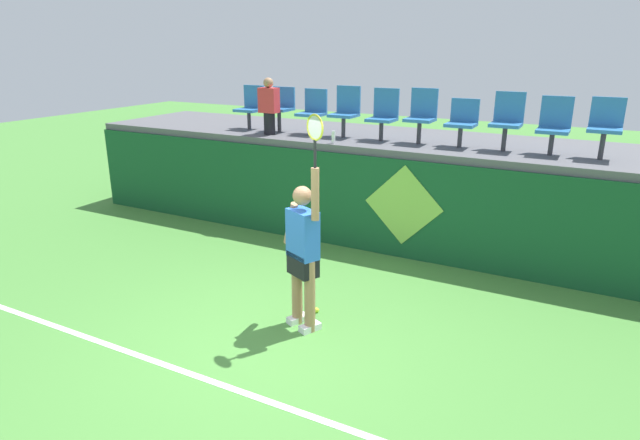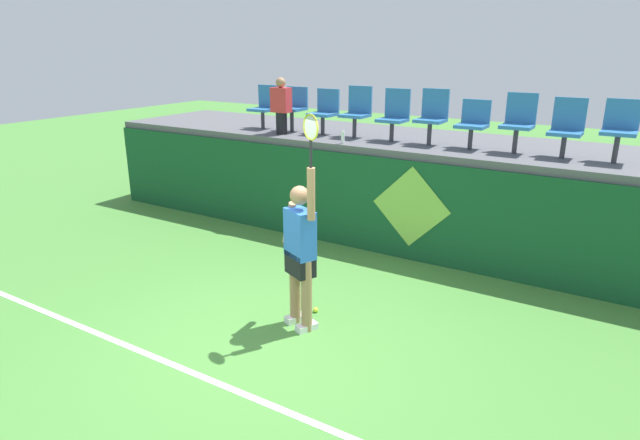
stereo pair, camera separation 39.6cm
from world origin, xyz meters
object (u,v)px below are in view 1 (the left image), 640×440
stadium_chair_1 (281,106)px  stadium_chair_4 (384,113)px  stadium_chair_2 (313,110)px  tennis_player (303,250)px  stadium_chair_7 (507,119)px  spectator_0 (269,106)px  water_bottle (333,137)px  stadium_chair_3 (346,110)px  stadium_chair_9 (605,125)px  tennis_ball (316,310)px  stadium_chair_0 (251,105)px  stadium_chair_6 (462,121)px  stadium_chair_8 (554,124)px  stadium_chair_5 (422,114)px

stadium_chair_1 → stadium_chair_4: bearing=0.4°
stadium_chair_2 → stadium_chair_1: bearing=-179.5°
tennis_player → stadium_chair_2: tennis_player is taller
stadium_chair_7 → spectator_0: 4.01m
water_bottle → stadium_chair_2: size_ratio=0.26×
stadium_chair_3 → stadium_chair_9: (4.01, -0.01, 0.01)m
stadium_chair_4 → tennis_ball: bearing=-82.3°
tennis_player → stadium_chair_1: size_ratio=3.21×
stadium_chair_0 → stadium_chair_6: stadium_chair_0 is taller
stadium_chair_2 → stadium_chair_7: 3.33m
stadium_chair_1 → stadium_chair_8: bearing=0.1°
water_bottle → stadium_chair_0: (-2.10, 0.70, 0.33)m
stadium_chair_3 → spectator_0: bearing=-162.6°
tennis_ball → stadium_chair_4: 3.80m
stadium_chair_2 → tennis_ball: bearing=-60.6°
tennis_player → stadium_chair_0: bearing=131.8°
stadium_chair_0 → stadium_chair_5: (3.34, 0.00, 0.04)m
water_bottle → stadium_chair_3: 0.81m
tennis_player → tennis_ball: bearing=95.5°
stadium_chair_4 → spectator_0: spectator_0 is taller
tennis_player → water_bottle: 3.10m
stadium_chair_7 → stadium_chair_8: size_ratio=1.04×
stadium_chair_5 → water_bottle: bearing=-150.1°
stadium_chair_0 → stadium_chair_1: (0.67, -0.01, 0.02)m
stadium_chair_1 → stadium_chair_6: 3.33m
tennis_ball → water_bottle: bearing=112.4°
tennis_ball → stadium_chair_0: (-3.10, 3.13, 2.10)m
stadium_chair_6 → spectator_0: spectator_0 is taller
stadium_chair_3 → tennis_ball: bearing=-70.3°
tennis_ball → stadium_chair_1: 4.49m
tennis_player → stadium_chair_7: size_ratio=2.94×
stadium_chair_9 → spectator_0: spectator_0 is taller
water_bottle → stadium_chair_1: stadium_chair_1 is taller
stadium_chair_5 → tennis_player: bearing=-93.2°
tennis_ball → water_bottle: (-1.00, 2.43, 1.76)m
stadium_chair_4 → stadium_chair_5: size_ratio=0.97×
stadium_chair_1 → stadium_chair_2: 0.67m
stadium_chair_1 → stadium_chair_9: (5.31, 0.01, 0.02)m
stadium_chair_0 → stadium_chair_3: stadium_chair_3 is taller
stadium_chair_2 → stadium_chair_9: 4.65m
tennis_ball → stadium_chair_7: (1.56, 3.13, 2.14)m
stadium_chair_1 → stadium_chair_4: size_ratio=0.94×
tennis_ball → stadium_chair_8: 4.38m
stadium_chair_3 → stadium_chair_9: size_ratio=1.02×
stadium_chair_0 → stadium_chair_7: (4.67, 0.00, 0.04)m
stadium_chair_1 → stadium_chair_6: (3.33, 0.00, -0.05)m
stadium_chair_0 → stadium_chair_4: size_ratio=0.95×
stadium_chair_2 → stadium_chair_3: bearing=0.5°
stadium_chair_7 → stadium_chair_6: bearing=-179.2°
stadium_chair_4 → tennis_player: bearing=-82.6°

